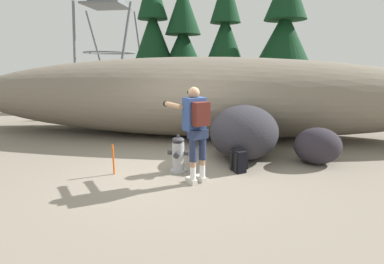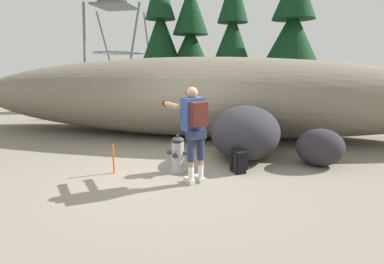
{
  "view_description": "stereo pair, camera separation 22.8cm",
  "coord_description": "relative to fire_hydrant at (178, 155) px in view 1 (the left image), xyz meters",
  "views": [
    {
      "loc": [
        1.15,
        -5.34,
        2.07
      ],
      "look_at": [
        0.28,
        0.35,
        0.75
      ],
      "focal_mm": 27.26,
      "sensor_mm": 36.0,
      "label": 1
    },
    {
      "loc": [
        1.38,
        -5.3,
        2.07
      ],
      "look_at": [
        0.28,
        0.35,
        0.75
      ],
      "focal_mm": 27.26,
      "sensor_mm": 36.0,
      "label": 2
    }
  ],
  "objects": [
    {
      "name": "pine_tree_right",
      "position": [
        3.07,
        8.49,
        3.25
      ],
      "size": [
        2.81,
        2.81,
        6.31
      ],
      "color": "#47331E",
      "rests_on": "ground_plane"
    },
    {
      "name": "fire_hydrant",
      "position": [
        0.0,
        0.0,
        0.0
      ],
      "size": [
        0.42,
        0.37,
        0.75
      ],
      "color": "#B2B2B7",
      "rests_on": "ground_plane"
    },
    {
      "name": "boulder_large",
      "position": [
        1.29,
        1.07,
        0.26
      ],
      "size": [
        1.97,
        2.03,
        1.21
      ],
      "primitive_type": "ellipsoid",
      "rotation": [
        0.0,
        0.0,
        4.36
      ],
      "color": "#2C2B31",
      "rests_on": "ground_plane"
    },
    {
      "name": "pine_tree_far_left",
      "position": [
        -3.08,
        9.21,
        3.49
      ],
      "size": [
        2.27,
        2.27,
        6.73
      ],
      "color": "#47331E",
      "rests_on": "ground_plane"
    },
    {
      "name": "pine_tree_center",
      "position": [
        0.48,
        8.63,
        3.2
      ],
      "size": [
        2.14,
        2.14,
        6.21
      ],
      "color": "#47331E",
      "rests_on": "ground_plane"
    },
    {
      "name": "ground_plane",
      "position": [
        -0.05,
        -0.05,
        -0.37
      ],
      "size": [
        56.0,
        56.0,
        0.04
      ],
      "primitive_type": "cube",
      "color": "gray"
    },
    {
      "name": "boulder_mid",
      "position": [
        2.84,
        0.94,
        0.05
      ],
      "size": [
        1.06,
        0.92,
        0.79
      ],
      "primitive_type": "ellipsoid",
      "rotation": [
        0.0,
        0.0,
        0.11
      ],
      "color": "#2B262E",
      "rests_on": "ground_plane"
    },
    {
      "name": "utility_worker",
      "position": [
        0.4,
        -0.45,
        0.74
      ],
      "size": [
        0.93,
        0.98,
        1.71
      ],
      "rotation": [
        0.0,
        0.0,
        2.29
      ],
      "color": "beige",
      "rests_on": "ground_plane"
    },
    {
      "name": "dirt_embankment",
      "position": [
        -0.05,
        3.21,
        0.81
      ],
      "size": [
        14.91,
        3.2,
        2.31
      ],
      "primitive_type": "ellipsoid",
      "color": "#756B5B",
      "rests_on": "ground_plane"
    },
    {
      "name": "spare_backpack",
      "position": [
        1.18,
        0.19,
        -0.13
      ],
      "size": [
        0.36,
        0.36,
        0.47
      ],
      "rotation": [
        0.0,
        0.0,
        0.58
      ],
      "color": "black",
      "rests_on": "ground_plane"
    },
    {
      "name": "pine_tree_left",
      "position": [
        -1.62,
        9.43,
        2.79
      ],
      "size": [
        2.71,
        2.71,
        5.92
      ],
      "color": "#47331E",
      "rests_on": "ground_plane"
    },
    {
      "name": "survey_stake",
      "position": [
        -1.21,
        -0.32,
        -0.05
      ],
      "size": [
        0.04,
        0.04,
        0.6
      ],
      "primitive_type": "cylinder",
      "color": "#E55914",
      "rests_on": "ground_plane"
    }
  ]
}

